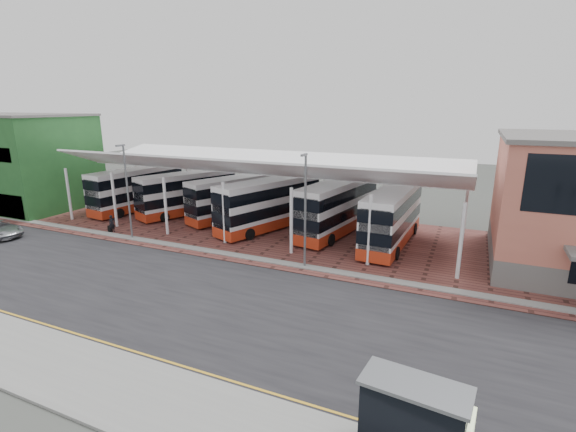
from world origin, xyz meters
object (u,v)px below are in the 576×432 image
object	(u,v)px
bus_1	(187,194)
bus_2	(235,198)
bus_4	(337,208)
bus_3	(269,205)
pedestrian	(112,224)
bus_0	(137,189)
bus_shelter	(421,421)
bus_5	(392,217)

from	to	relation	value
bus_1	bus_2	world-z (taller)	bus_1
bus_2	bus_4	xyz separation A→B (m)	(10.72, -0.38, 0.21)
bus_3	pedestrian	xyz separation A→B (m)	(-12.39, -6.81, -1.49)
bus_0	bus_4	world-z (taller)	bus_4
bus_shelter	bus_1	bearing A→B (deg)	144.73
bus_0	bus_1	xyz separation A→B (m)	(6.13, 0.65, -0.08)
bus_0	bus_shelter	world-z (taller)	bus_0
bus_2	bus_shelter	bearing A→B (deg)	-26.34
pedestrian	bus_4	bearing A→B (deg)	-52.00
bus_3	bus_5	xyz separation A→B (m)	(11.12, 0.15, -0.00)
bus_5	pedestrian	xyz separation A→B (m)	(-23.52, -6.96, -1.48)
bus_3	bus_shelter	world-z (taller)	bus_3
bus_3	bus_2	bearing A→B (deg)	179.61
bus_0	pedestrian	xyz separation A→B (m)	(3.95, -7.50, -1.46)
bus_1	pedestrian	world-z (taller)	bus_1
bus_2	bus_3	size ratio (longest dim) A/B	0.92
bus_1	bus_2	xyz separation A→B (m)	(5.59, 0.35, -0.06)
bus_3	bus_4	bearing A→B (deg)	31.95
bus_1	bus_2	distance (m)	5.60
bus_0	bus_shelter	xyz separation A→B (m)	(32.41, -22.49, -0.47)
bus_1	bus_5	xyz separation A→B (m)	(21.33, -1.19, 0.11)
bus_5	bus_2	bearing A→B (deg)	177.17
bus_5	bus_3	bearing A→B (deg)	-176.44
bus_1	bus_5	bearing A→B (deg)	19.23
bus_1	bus_shelter	bearing A→B (deg)	-18.95
bus_0	bus_shelter	size ratio (longest dim) A/B	3.17
bus_shelter	bus_0	bearing A→B (deg)	151.34
bus_2	bus_5	distance (m)	15.82
bus_5	bus_shelter	world-z (taller)	bus_5
bus_0	bus_2	world-z (taller)	bus_0
bus_2	bus_shelter	size ratio (longest dim) A/B	2.95
bus_0	bus_1	size ratio (longest dim) A/B	1.05
bus_1	bus_shelter	distance (m)	35.02
bus_4	pedestrian	world-z (taller)	bus_4
bus_1	bus_4	world-z (taller)	bus_4
bus_4	bus_shelter	bearing A→B (deg)	-57.22
bus_2	bus_5	bearing A→B (deg)	16.71
bus_shelter	bus_2	bearing A→B (deg)	137.47
bus_5	pedestrian	world-z (taller)	bus_5
bus_2	pedestrian	bearing A→B (deg)	-110.14
pedestrian	bus_1	bearing A→B (deg)	-0.72
bus_1	bus_5	size ratio (longest dim) A/B	0.95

